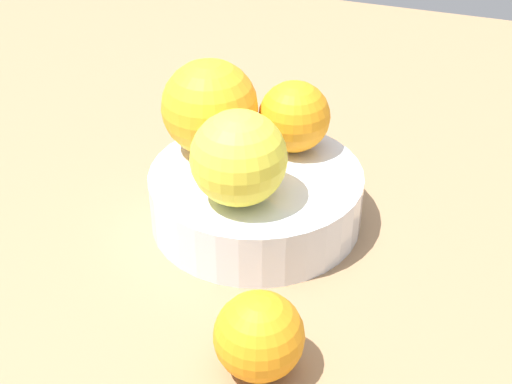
% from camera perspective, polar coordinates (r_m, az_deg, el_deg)
% --- Properties ---
extents(ground_plane, '(1.10, 1.10, 0.02)m').
position_cam_1_polar(ground_plane, '(0.63, 0.00, -2.86)').
color(ground_plane, '#997551').
extents(fruit_bowl, '(0.18, 0.18, 0.05)m').
position_cam_1_polar(fruit_bowl, '(0.61, 0.00, -0.46)').
color(fruit_bowl, silver).
rests_on(fruit_bowl, ground_plane).
extents(orange_in_bowl_0, '(0.07, 0.07, 0.07)m').
position_cam_1_polar(orange_in_bowl_0, '(0.55, -1.73, 2.73)').
color(orange_in_bowl_0, yellow).
rests_on(orange_in_bowl_0, fruit_bowl).
extents(orange_in_bowl_1, '(0.06, 0.06, 0.06)m').
position_cam_1_polar(orange_in_bowl_1, '(0.62, 3.01, 5.92)').
color(orange_in_bowl_1, orange).
rests_on(orange_in_bowl_1, fruit_bowl).
extents(orange_in_bowl_2, '(0.08, 0.08, 0.08)m').
position_cam_1_polar(orange_in_bowl_2, '(0.61, -3.64, 6.64)').
color(orange_in_bowl_2, '#F9A823').
rests_on(orange_in_bowl_2, fruit_bowl).
extents(orange_loose_0, '(0.06, 0.06, 0.06)m').
position_cam_1_polar(orange_loose_0, '(0.48, 0.24, -11.20)').
color(orange_loose_0, orange).
rests_on(orange_loose_0, ground_plane).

